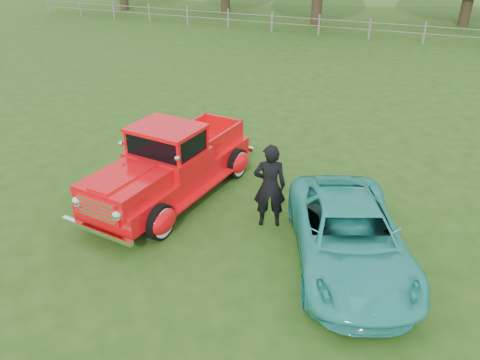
% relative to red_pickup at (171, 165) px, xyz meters
% --- Properties ---
extents(ground, '(140.00, 140.00, 0.00)m').
position_rel_red_pickup_xyz_m(ground, '(1.09, -1.61, -0.80)').
color(ground, '#244A13').
rests_on(ground, ground).
extents(distant_hills, '(116.00, 60.00, 18.00)m').
position_rel_red_pickup_xyz_m(distant_hills, '(-3.00, 57.85, -5.34)').
color(distant_hills, '#325920').
rests_on(distant_hills, ground).
extents(fence_line, '(48.00, 0.12, 1.20)m').
position_rel_red_pickup_xyz_m(fence_line, '(1.09, 20.39, -0.19)').
color(fence_line, gray).
rests_on(fence_line, ground).
extents(red_pickup, '(2.61, 5.14, 1.78)m').
position_rel_red_pickup_xyz_m(red_pickup, '(0.00, 0.00, 0.00)').
color(red_pickup, black).
rests_on(red_pickup, ground).
extents(teal_sedan, '(3.43, 4.65, 1.18)m').
position_rel_red_pickup_xyz_m(teal_sedan, '(4.33, -0.90, -0.21)').
color(teal_sedan, teal).
rests_on(teal_sedan, ground).
extents(man, '(0.79, 0.67, 1.85)m').
position_rel_red_pickup_xyz_m(man, '(2.52, -0.24, 0.13)').
color(man, black).
rests_on(man, ground).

